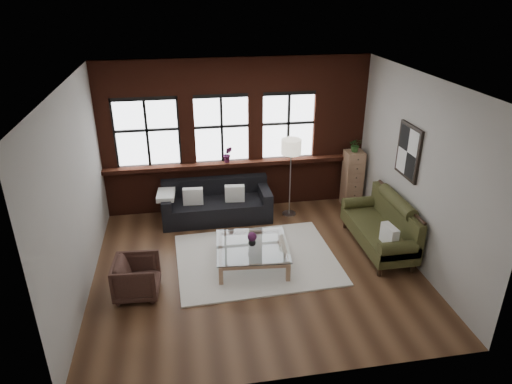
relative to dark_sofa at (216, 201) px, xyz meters
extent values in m
plane|color=#452919|center=(0.51, -1.90, -0.40)|extent=(5.50, 5.50, 0.00)
plane|color=white|center=(0.51, -1.90, 2.80)|extent=(5.50, 5.50, 0.00)
plane|color=#AAA69E|center=(0.51, 0.60, 1.20)|extent=(5.50, 0.00, 5.50)
plane|color=#AAA69E|center=(0.51, -4.40, 1.20)|extent=(5.50, 0.00, 5.50)
plane|color=#AAA69E|center=(-2.24, -1.90, 1.20)|extent=(0.00, 5.00, 5.00)
plane|color=#AAA69E|center=(3.26, -1.90, 1.20)|extent=(0.00, 5.00, 5.00)
cube|color=#481C11|center=(0.51, 0.45, 0.64)|extent=(5.50, 0.30, 0.08)
cube|color=silver|center=(0.55, -1.68, -0.39)|extent=(2.86, 2.28, 0.03)
cube|color=white|center=(-0.47, -0.10, 0.19)|extent=(0.41, 0.16, 0.34)
cube|color=white|center=(0.37, -0.10, 0.19)|extent=(0.41, 0.18, 0.34)
cube|color=white|center=(2.73, -2.27, 0.22)|extent=(0.18, 0.39, 0.34)
imported|color=#3B241D|center=(-1.46, -2.34, -0.09)|extent=(0.74, 0.72, 0.63)
imported|color=#B2B2B2|center=(0.45, -1.83, 0.06)|extent=(0.15, 0.15, 0.14)
sphere|color=#541C45|center=(0.45, -1.83, 0.16)|extent=(0.16, 0.16, 0.16)
cube|color=#9F7556|center=(2.98, 0.16, 0.22)|extent=(0.38, 0.38, 1.24)
imported|color=#2D5923|center=(2.98, 0.16, 0.99)|extent=(0.31, 0.29, 0.30)
imported|color=#541C45|center=(0.30, 0.42, 0.85)|extent=(0.21, 0.17, 0.35)
camera|label=1|loc=(-0.62, -8.47, 4.11)|focal=32.00mm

